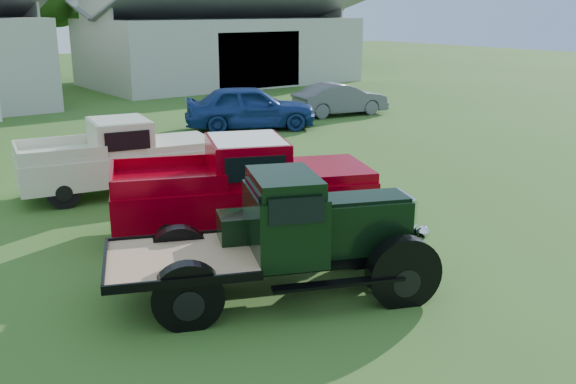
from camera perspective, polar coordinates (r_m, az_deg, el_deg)
ground at (r=12.33m, az=2.59°, el=-6.10°), size 120.00×120.00×0.00m
shed_right at (r=41.70m, az=-6.04°, el=13.19°), size 16.80×9.20×5.20m
tree_c at (r=43.59m, az=-20.97°, el=14.88°), size 5.40×5.40×9.00m
tree_d at (r=49.71m, az=-6.29°, el=16.41°), size 6.00×6.00×10.00m
tree_e at (r=52.65m, az=2.72°, el=16.19°), size 5.70×5.70×9.50m
vintage_flatbed at (r=10.54m, az=-0.87°, el=-3.93°), size 5.67×3.99×2.09m
red_pickup at (r=13.62m, az=-4.08°, el=0.62°), size 6.04×4.18×2.06m
white_pickup at (r=17.14m, az=-14.91°, el=3.03°), size 5.38×2.86×1.88m
misc_car_blue at (r=25.53m, az=-3.38°, el=7.55°), size 5.49×4.09×1.74m
misc_car_grey at (r=29.02m, az=4.66°, el=8.23°), size 4.48×2.25×1.41m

